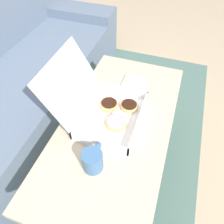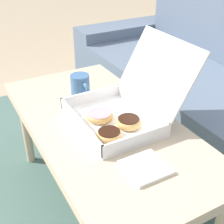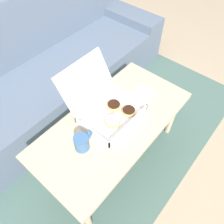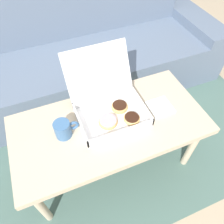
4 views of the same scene
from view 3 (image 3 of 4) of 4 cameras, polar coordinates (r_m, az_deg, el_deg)
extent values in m
plane|color=tan|center=(1.80, -1.28, -10.27)|extent=(12.00, 12.00, 0.00)
cube|color=#4C6B60|center=(1.91, -8.10, -4.96)|extent=(2.68, 1.76, 0.01)
cube|color=slate|center=(1.95, -15.84, 3.83)|extent=(2.08, 0.59, 0.40)
cube|color=slate|center=(2.07, -24.39, 13.52)|extent=(2.08, 0.20, 0.90)
cube|color=slate|center=(2.59, 3.38, 20.34)|extent=(0.24, 0.79, 0.48)
cube|color=#C6B293|center=(1.40, 0.28, -3.05)|extent=(1.08, 0.53, 0.04)
cylinder|color=#C6B293|center=(1.42, -6.65, -25.62)|extent=(0.04, 0.04, 0.43)
cylinder|color=#C6B293|center=(1.79, 15.41, -1.12)|extent=(0.04, 0.04, 0.43)
cylinder|color=#C6B293|center=(1.56, -17.84, -15.01)|extent=(0.04, 0.04, 0.43)
cylinder|color=#C6B293|center=(1.90, 4.90, 5.24)|extent=(0.04, 0.04, 0.43)
cube|color=white|center=(1.40, 0.00, -1.17)|extent=(0.38, 0.28, 0.01)
cube|color=white|center=(1.33, 4.47, -3.42)|extent=(0.38, 0.01, 0.05)
cube|color=white|center=(1.44, -4.13, 2.33)|extent=(0.38, 0.01, 0.05)
cube|color=white|center=(1.30, -5.27, -5.32)|extent=(0.01, 0.28, 0.05)
cube|color=white|center=(1.47, 4.64, 3.89)|extent=(0.01, 0.28, 0.05)
cube|color=white|center=(1.36, -6.70, 7.82)|extent=(0.38, 0.14, 0.25)
torus|color=tan|center=(1.43, 0.46, 1.66)|extent=(0.10, 0.10, 0.04)
cylinder|color=black|center=(1.42, 0.46, 1.93)|extent=(0.08, 0.08, 0.02)
torus|color=tan|center=(1.41, 4.39, 0.25)|extent=(0.09, 0.09, 0.03)
cylinder|color=black|center=(1.40, 4.41, 0.46)|extent=(0.08, 0.08, 0.01)
torus|color=tan|center=(1.35, 0.10, -2.41)|extent=(0.11, 0.11, 0.03)
cylinder|color=pink|center=(1.35, 0.10, -2.19)|extent=(0.09, 0.09, 0.01)
cylinder|color=#3D6693|center=(1.25, -7.97, -7.95)|extent=(0.09, 0.09, 0.10)
torus|color=#3D6693|center=(1.27, -6.13, -6.14)|extent=(0.06, 0.02, 0.06)
cube|color=white|center=(1.54, 8.07, 4.72)|extent=(0.13, 0.13, 0.01)
camera|label=1|loc=(0.42, -38.80, -3.51)|focal=35.00mm
camera|label=2|loc=(1.61, 41.06, 24.46)|focal=50.00mm
camera|label=4|loc=(0.42, 57.62, 6.61)|focal=35.00mm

